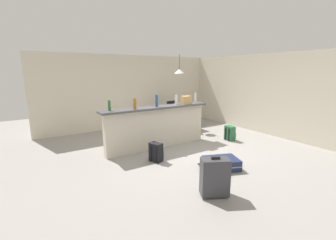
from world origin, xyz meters
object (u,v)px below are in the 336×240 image
(suitcase_flat_navy, at_px, (221,163))
(backpack_green, at_px, (230,133))
(dining_chair_near_partition, at_px, (186,117))
(pendant_lamp, at_px, (179,71))
(bottle_blue, at_px, (157,101))
(bottle_green, at_px, (109,105))
(dining_table, at_px, (178,111))
(backpack_black, at_px, (156,152))
(suitcase_upright_charcoal, at_px, (215,177))
(dining_chair_far_side, at_px, (170,112))
(grocery_bag, at_px, (186,100))
(bottle_clear, at_px, (195,98))
(bottle_amber, at_px, (135,104))
(bottle_white, at_px, (176,100))

(suitcase_flat_navy, bearing_deg, backpack_green, 37.30)
(dining_chair_near_partition, bearing_deg, suitcase_flat_navy, -112.74)
(pendant_lamp, xyz_separation_m, suitcase_flat_navy, (-1.20, -3.16, -1.85))
(bottle_blue, bearing_deg, bottle_green, 174.80)
(dining_table, height_order, backpack_black, dining_table)
(bottle_green, relative_size, suitcase_upright_charcoal, 0.35)
(bottle_green, height_order, dining_chair_far_side, bottle_green)
(grocery_bag, bearing_deg, bottle_clear, 5.08)
(backpack_black, bearing_deg, backpack_green, 4.12)
(dining_chair_far_side, relative_size, suitcase_flat_navy, 1.04)
(bottle_green, bearing_deg, suitcase_flat_navy, -49.92)
(backpack_green, bearing_deg, grocery_bag, 155.67)
(bottle_amber, bearing_deg, bottle_blue, 5.72)
(dining_chair_near_partition, bearing_deg, backpack_black, -142.20)
(dining_table, distance_m, suitcase_flat_navy, 3.38)
(bottle_white, bearing_deg, dining_table, 52.44)
(bottle_blue, height_order, suitcase_upright_charcoal, bottle_blue)
(backpack_green, bearing_deg, suitcase_flat_navy, -142.70)
(suitcase_flat_navy, relative_size, backpack_green, 2.12)
(dining_chair_near_partition, distance_m, pendant_lamp, 1.53)
(bottle_blue, relative_size, grocery_bag, 1.15)
(dining_table, xyz_separation_m, backpack_black, (-2.06, -2.06, -0.44))
(grocery_bag, xyz_separation_m, dining_chair_near_partition, (0.65, 0.84, -0.68))
(bottle_white, distance_m, dining_chair_near_partition, 1.39)
(pendant_lamp, bearing_deg, grocery_bag, -118.63)
(backpack_green, distance_m, suitcase_upright_charcoal, 3.17)
(dining_table, bearing_deg, dining_chair_near_partition, -94.50)
(bottle_clear, distance_m, suitcase_upright_charcoal, 3.14)
(suitcase_flat_navy, bearing_deg, bottle_white, 84.50)
(grocery_bag, relative_size, suitcase_upright_charcoal, 0.39)
(dining_chair_near_partition, distance_m, suitcase_flat_navy, 2.90)
(grocery_bag, distance_m, backpack_black, 1.84)
(dining_chair_far_side, bearing_deg, grocery_bag, -110.62)
(bottle_white, distance_m, suitcase_flat_navy, 2.18)
(backpack_black, relative_size, backpack_green, 1.00)
(bottle_green, relative_size, bottle_clear, 0.82)
(bottle_blue, relative_size, bottle_white, 1.19)
(bottle_amber, xyz_separation_m, bottle_blue, (0.63, 0.06, 0.02))
(bottle_amber, bearing_deg, dining_chair_near_partition, 21.88)
(bottle_amber, distance_m, bottle_blue, 0.63)
(bottle_amber, bearing_deg, suitcase_upright_charcoal, -84.80)
(bottle_amber, bearing_deg, dining_chair_far_side, 40.34)
(bottle_amber, relative_size, bottle_blue, 0.87)
(backpack_green, bearing_deg, dining_chair_near_partition, 111.45)
(suitcase_flat_navy, bearing_deg, dining_chair_far_side, 72.48)
(grocery_bag, bearing_deg, dining_table, 62.52)
(bottle_clear, relative_size, grocery_bag, 1.10)
(dining_chair_near_partition, height_order, suitcase_upright_charcoal, dining_chair_near_partition)
(bottle_amber, xyz_separation_m, dining_chair_far_side, (2.23, 1.90, -0.70))
(dining_chair_far_side, bearing_deg, bottle_clear, -100.94)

